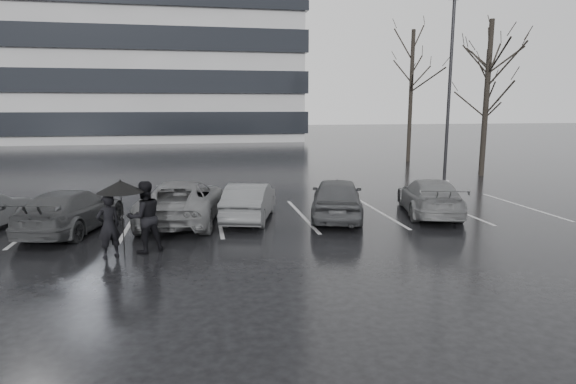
# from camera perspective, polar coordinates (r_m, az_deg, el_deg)

# --- Properties ---
(ground) EXTENTS (160.00, 160.00, 0.00)m
(ground) POSITION_cam_1_polar(r_m,az_deg,el_deg) (13.87, 1.42, -5.18)
(ground) COLOR black
(ground) RESTS_ON ground
(office_building) EXTENTS (61.00, 26.00, 29.00)m
(office_building) POSITION_cam_1_polar(r_m,az_deg,el_deg) (64.92, -29.20, 18.39)
(office_building) COLOR #9C9C9F
(office_building) RESTS_ON ground
(car_main) EXTENTS (2.67, 4.34, 1.38)m
(car_main) POSITION_cam_1_polar(r_m,az_deg,el_deg) (15.91, 5.83, -0.67)
(car_main) COLOR black
(car_main) RESTS_ON ground
(car_west_a) EXTENTS (2.22, 3.90, 1.22)m
(car_west_a) POSITION_cam_1_polar(r_m,az_deg,el_deg) (15.72, -4.58, -1.09)
(car_west_a) COLOR #303133
(car_west_a) RESTS_ON ground
(car_west_b) EXTENTS (2.90, 5.08, 1.34)m
(car_west_b) POSITION_cam_1_polar(r_m,az_deg,el_deg) (15.75, -12.37, -1.05)
(car_west_b) COLOR #464648
(car_west_b) RESTS_ON ground
(car_west_c) EXTENTS (2.75, 4.60, 1.25)m
(car_west_c) POSITION_cam_1_polar(r_m,az_deg,el_deg) (15.61, -24.26, -1.99)
(car_west_c) COLOR black
(car_west_c) RESTS_ON ground
(car_east) EXTENTS (2.75, 4.53, 1.23)m
(car_east) POSITION_cam_1_polar(r_m,az_deg,el_deg) (17.13, 16.45, -0.53)
(car_east) COLOR #464648
(car_east) RESTS_ON ground
(pedestrian_left) EXTENTS (0.69, 0.62, 1.57)m
(pedestrian_left) POSITION_cam_1_polar(r_m,az_deg,el_deg) (12.53, -20.50, -3.79)
(pedestrian_left) COLOR black
(pedestrian_left) RESTS_ON ground
(pedestrian_right) EXTENTS (1.09, 0.99, 1.82)m
(pedestrian_right) POSITION_cam_1_polar(r_m,az_deg,el_deg) (12.65, -16.62, -2.85)
(pedestrian_right) COLOR black
(pedestrian_right) RESTS_ON ground
(umbrella) EXTENTS (1.13, 1.13, 1.91)m
(umbrella) POSITION_cam_1_polar(r_m,az_deg,el_deg) (12.36, -19.25, 0.62)
(umbrella) COLOR black
(umbrella) RESTS_ON ground
(lamp_post) EXTENTS (0.46, 0.46, 8.50)m
(lamp_post) POSITION_cam_1_polar(r_m,az_deg,el_deg) (23.72, 18.51, 10.19)
(lamp_post) COLOR #9C9C9F
(lamp_post) RESTS_ON ground
(stall_stripes) EXTENTS (19.72, 5.00, 0.00)m
(stall_stripes) POSITION_cam_1_polar(r_m,az_deg,el_deg) (16.13, -3.21, -2.99)
(stall_stripes) COLOR #A7A7AA
(stall_stripes) RESTS_ON ground
(tree_east) EXTENTS (0.26, 0.26, 8.00)m
(tree_east) POSITION_cam_1_polar(r_m,az_deg,el_deg) (27.41, 22.47, 10.10)
(tree_east) COLOR black
(tree_east) RESTS_ON ground
(tree_ne) EXTENTS (0.26, 0.26, 7.00)m
(tree_ne) POSITION_cam_1_polar(r_m,az_deg,el_deg) (32.13, 22.31, 9.12)
(tree_ne) COLOR black
(tree_ne) RESTS_ON ground
(tree_north) EXTENTS (0.26, 0.26, 8.50)m
(tree_north) POSITION_cam_1_polar(r_m,az_deg,el_deg) (33.09, 14.34, 10.86)
(tree_north) COLOR black
(tree_north) RESTS_ON ground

